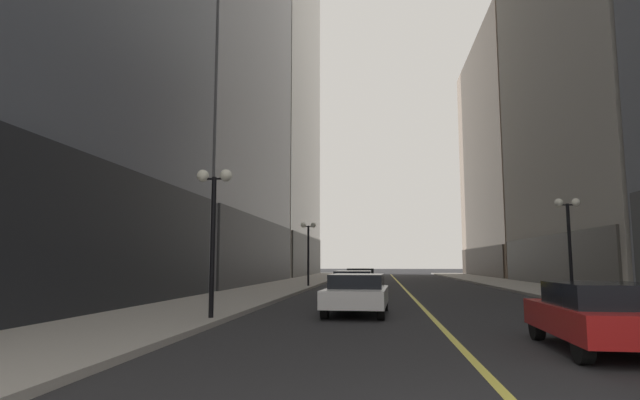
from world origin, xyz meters
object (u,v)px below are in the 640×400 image
car_white (357,292)px  street_lamp_right_mid (569,226)px  car_yellow (361,278)px  street_lamp_left_near (214,209)px  car_navy (353,284)px  street_lamp_left_far (308,240)px  car_red (602,314)px

car_white → street_lamp_right_mid: size_ratio=0.98×
car_white → car_yellow: bearing=91.6°
car_yellow → street_lamp_left_near: size_ratio=1.00×
car_white → car_yellow: (-0.47, 16.68, 0.00)m
street_lamp_left_near → street_lamp_right_mid: size_ratio=1.00×
car_navy → street_lamp_left_far: bearing=108.4°
car_navy → car_yellow: size_ratio=1.08×
street_lamp_left_far → street_lamp_right_mid: same height
car_red → car_navy: 14.51m
car_yellow → street_lamp_right_mid: bearing=-50.4°
car_white → street_lamp_left_near: size_ratio=0.98×
car_white → street_lamp_left_far: size_ratio=0.98×
car_white → car_navy: bearing=94.0°
car_white → car_yellow: same height
car_yellow → car_red: bearing=-76.8°
car_red → street_lamp_left_near: bearing=157.3°
street_lamp_right_mid → street_lamp_left_far: bearing=137.0°
car_yellow → street_lamp_left_near: (-3.57, -19.55, 2.54)m
car_red → car_white: bearing=127.1°
car_navy → street_lamp_left_near: size_ratio=1.08×
car_white → car_yellow: 16.69m
car_white → street_lamp_left_far: (-4.04, 17.47, 2.54)m
street_lamp_left_far → car_red: bearing=-69.4°
car_red → street_lamp_right_mid: street_lamp_right_mid is taller
car_red → car_yellow: size_ratio=0.91×
car_white → street_lamp_left_far: 18.11m
car_navy → car_yellow: same height
street_lamp_left_far → street_lamp_right_mid: bearing=-43.0°
car_white → street_lamp_right_mid: street_lamp_right_mid is taller
car_red → street_lamp_left_far: size_ratio=0.92×
car_red → car_white: (-5.02, 6.65, 0.00)m
street_lamp_left_far → street_lamp_left_near: bearing=-90.0°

